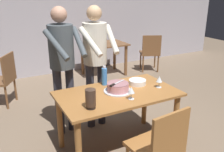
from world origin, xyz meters
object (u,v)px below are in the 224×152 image
object	(u,v)px
cake_on_platter	(118,88)
cake_knife	(114,84)
wine_glass_far	(159,80)
background_chair_1	(3,78)
background_chair_0	(150,51)
main_dining_table	(118,102)
plate_stack	(137,82)
water_bottle	(104,76)
person_standing_beside	(62,58)
person_cutting_cake	(95,54)
background_table	(104,51)
hurricane_lamp	(91,99)
chair_near_side	(159,146)
wine_glass_near	(131,90)

from	to	relation	value
cake_on_platter	cake_knife	distance (m)	0.10
wine_glass_far	background_chair_1	world-z (taller)	background_chair_1
wine_glass_far	background_chair_0	xyz separation A→B (m)	(1.66, 2.43, -0.36)
main_dining_table	plate_stack	distance (m)	0.41
water_bottle	person_standing_beside	size ratio (longest dim) A/B	0.15
person_cutting_cake	background_table	world-z (taller)	person_cutting_cake
person_cutting_cake	water_bottle	bearing A→B (deg)	-93.55
hurricane_lamp	cake_on_platter	bearing A→B (deg)	29.04
person_cutting_cake	plate_stack	bearing A→B (deg)	-53.82
person_standing_beside	background_chair_1	world-z (taller)	person_standing_beside
background_chair_1	background_table	bearing A→B (deg)	15.80
cake_on_platter	background_table	distance (m)	2.80
background_chair_1	plate_stack	bearing A→B (deg)	-51.46
hurricane_lamp	person_cutting_cake	xyz separation A→B (m)	(0.44, 0.84, 0.22)
main_dining_table	hurricane_lamp	xyz separation A→B (m)	(-0.44, -0.23, 0.23)
cake_knife	background_table	xyz separation A→B (m)	(1.13, 2.61, -0.29)
plate_stack	background_chair_0	bearing A→B (deg)	50.34
water_bottle	background_table	xyz separation A→B (m)	(1.11, 2.30, -0.29)
hurricane_lamp	person_cutting_cake	bearing A→B (deg)	62.65
person_cutting_cake	chair_near_side	distance (m)	1.52
hurricane_lamp	background_chair_0	xyz separation A→B (m)	(2.64, 2.56, -0.37)
plate_stack	person_standing_beside	bearing A→B (deg)	147.13
wine_glass_far	background_table	xyz separation A→B (m)	(0.55, 2.70, -0.28)
chair_near_side	hurricane_lamp	bearing A→B (deg)	129.80
background_table	background_chair_0	bearing A→B (deg)	-13.81
chair_near_side	background_chair_0	size ratio (longest dim) A/B	1.00
hurricane_lamp	wine_glass_near	bearing A→B (deg)	-0.10
water_bottle	background_chair_1	world-z (taller)	water_bottle
chair_near_side	background_table	bearing A→B (deg)	72.62
main_dining_table	plate_stack	world-z (taller)	plate_stack
wine_glass_far	person_cutting_cake	bearing A→B (deg)	127.39
hurricane_lamp	background_table	bearing A→B (deg)	61.69
main_dining_table	cake_on_platter	world-z (taller)	cake_on_platter
chair_near_side	background_chair_1	world-z (taller)	same
main_dining_table	cake_knife	xyz separation A→B (m)	(-0.05, -0.00, 0.24)
wine_glass_near	chair_near_side	distance (m)	0.66
plate_stack	background_table	world-z (taller)	plate_stack
water_bottle	hurricane_lamp	bearing A→B (deg)	-128.04
wine_glass_far	background_chair_0	distance (m)	2.96
wine_glass_far	background_chair_1	distance (m)	2.68
hurricane_lamp	person_cutting_cake	world-z (taller)	person_cutting_cake
wine_glass_near	person_cutting_cake	xyz separation A→B (m)	(-0.05, 0.84, 0.22)
main_dining_table	background_chair_0	size ratio (longest dim) A/B	1.58
wine_glass_far	plate_stack	bearing A→B (deg)	130.04
water_bottle	person_standing_beside	xyz separation A→B (m)	(-0.43, 0.34, 0.21)
background_table	water_bottle	bearing A→B (deg)	-115.75
cake_knife	water_bottle	xyz separation A→B (m)	(0.02, 0.31, -0.00)
background_chair_0	background_chair_1	world-z (taller)	same
cake_knife	person_standing_beside	world-z (taller)	person_standing_beside
cake_on_platter	background_table	xyz separation A→B (m)	(1.07, 2.58, -0.22)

